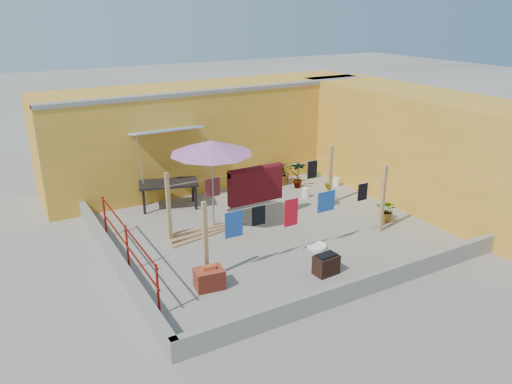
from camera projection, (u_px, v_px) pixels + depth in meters
ground at (271, 231)px, 13.14m from camera, size 80.00×80.00×0.00m
wall_back at (211, 133)px, 16.63m from camera, size 11.00×3.27×3.21m
wall_right at (419, 147)px, 15.00m from camera, size 2.40×9.00×3.20m
parapet_front at (363, 286)px, 10.15m from camera, size 8.30×0.16×0.44m
parapet_left at (116, 260)px, 11.17m from camera, size 0.16×7.30×0.44m
red_railing at (127, 241)px, 10.93m from camera, size 0.05×4.20×1.10m
clothesline_rig at (260, 189)px, 13.20m from camera, size 5.09×2.35×1.80m
patio_umbrella at (211, 148)px, 12.39m from camera, size 2.45×2.45×2.52m
outdoor_table at (168, 185)px, 14.44m from camera, size 1.84×1.27×0.78m
brick_stack at (209, 278)px, 10.42m from camera, size 0.65×0.51×0.52m
lumber_pile at (208, 231)px, 12.97m from camera, size 2.29×0.63×0.14m
brazier at (326, 264)px, 10.97m from camera, size 0.55×0.39×0.48m
white_basin at (317, 246)px, 12.21m from camera, size 0.49×0.49×0.09m
water_jug_a at (336, 182)px, 16.40m from camera, size 0.20×0.20×0.32m
water_jug_b at (305, 193)px, 15.42m from camera, size 0.23×0.23×0.35m
green_hose at (314, 175)px, 17.45m from camera, size 0.50×0.50×0.07m
plant_back_a at (282, 173)px, 16.49m from camera, size 0.76×0.68×0.79m
plant_back_b at (284, 172)px, 16.76m from camera, size 0.43×0.43×0.67m
plant_right_a at (298, 174)px, 16.12m from camera, size 0.59×0.55×0.93m
plant_right_b at (330, 194)px, 14.72m from camera, size 0.52×0.53×0.75m
plant_right_c at (387, 211)px, 13.61m from camera, size 0.71×0.75×0.65m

